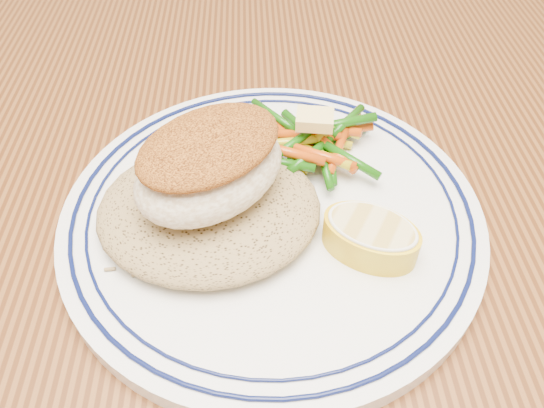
{
  "coord_description": "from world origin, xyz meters",
  "views": [
    {
      "loc": [
        0.03,
        -0.21,
        1.04
      ],
      "look_at": [
        0.04,
        0.05,
        0.77
      ],
      "focal_mm": 35.0,
      "sensor_mm": 36.0,
      "label": 1
    }
  ],
  "objects": [
    {
      "name": "butter_pat",
      "position": [
        0.07,
        0.1,
        0.8
      ],
      "size": [
        0.03,
        0.02,
        0.01
      ],
      "primitive_type": "cube",
      "rotation": [
        0.0,
        0.0,
        -0.15
      ],
      "color": "#FCDD7B",
      "rests_on": "vegetable_pile"
    },
    {
      "name": "rice_pilaf",
      "position": [
        -0.01,
        0.04,
        0.78
      ],
      "size": [
        0.15,
        0.13,
        0.03
      ],
      "primitive_type": "ellipsoid",
      "color": "olive",
      "rests_on": "plate"
    },
    {
      "name": "vegetable_pile",
      "position": [
        0.07,
        0.1,
        0.78
      ],
      "size": [
        0.11,
        0.1,
        0.03
      ],
      "color": "#B7A613",
      "rests_on": "plate"
    },
    {
      "name": "lemon_wedge",
      "position": [
        0.1,
        0.01,
        0.78
      ],
      "size": [
        0.08,
        0.08,
        0.02
      ],
      "color": "yellow",
      "rests_on": "plate"
    },
    {
      "name": "plate",
      "position": [
        0.04,
        0.05,
        0.76
      ],
      "size": [
        0.3,
        0.3,
        0.02
      ],
      "color": "white",
      "rests_on": "dining_table"
    },
    {
      "name": "dining_table",
      "position": [
        0.0,
        0.0,
        0.65
      ],
      "size": [
        1.5,
        0.9,
        0.75
      ],
      "color": "#49240E",
      "rests_on": "ground"
    },
    {
      "name": "fish_fillet",
      "position": [
        -0.0,
        0.04,
        0.81
      ],
      "size": [
        0.13,
        0.13,
        0.05
      ],
      "color": "#F0E3C6",
      "rests_on": "rice_pilaf"
    }
  ]
}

